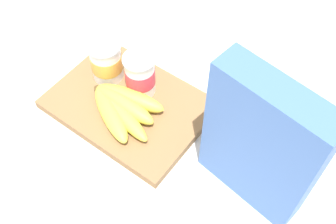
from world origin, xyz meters
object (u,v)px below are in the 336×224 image
cutting_board (129,105)px  banana_bunch (121,107)px  cereal_box (261,146)px  yogurt_cup_front (106,61)px  yogurt_cup_back (139,74)px

cutting_board → banana_bunch: size_ratio=1.80×
cereal_box → cutting_board: bearing=-173.4°
cutting_board → banana_bunch: banana_bunch is taller
yogurt_cup_front → banana_bunch: bearing=-34.0°
cutting_board → banana_bunch: 0.04m
yogurt_cup_front → cereal_box: bearing=-5.9°
yogurt_cup_back → banana_bunch: yogurt_cup_back is taller
cereal_box → banana_bunch: size_ratio=1.61×
cutting_board → yogurt_cup_front: (-0.09, 0.03, 0.06)m
yogurt_cup_back → banana_bunch: (0.01, -0.07, -0.03)m
cereal_box → yogurt_cup_front: bearing=-177.8°
cutting_board → yogurt_cup_front: bearing=159.2°
yogurt_cup_back → cutting_board: bearing=-86.3°
cutting_board → yogurt_cup_front: size_ratio=3.47×
yogurt_cup_front → banana_bunch: (0.09, -0.06, -0.03)m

